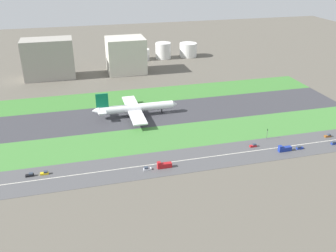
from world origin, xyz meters
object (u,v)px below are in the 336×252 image
Objects in this scene: airliner at (134,108)px; truck_2 at (284,149)px; car_3 at (334,143)px; traffic_light at (267,133)px; car_4 at (328,136)px; car_1 at (253,146)px; car_2 at (147,169)px; car_0 at (30,175)px; car_6 at (45,173)px; fuel_tank_centre at (163,50)px; car_5 at (299,148)px; fuel_tank_west at (142,54)px; fuel_tank_east at (188,50)px; truck_1 at (164,165)px; terminal_building at (49,59)px; hangar_building at (126,55)px.

airliner is 112.06m from truck_2.
traffic_light reaches higher than car_3.
car_1 is at bearing 180.00° from car_4.
car_2 is at bearing -175.44° from car_4.
car_3 is 1.00× the size of car_1.
car_6 is (7.73, 0.00, 0.00)m from car_0.
car_1 is 0.24× the size of fuel_tank_centre.
truck_2 is at bearing 0.00° from car_3.
airliner is 14.77× the size of car_5.
car_4 is 241.46m from fuel_tank_west.
car_2 is (-86.79, 0.00, -0.75)m from truck_2.
car_1 is at bearing -97.08° from fuel_tank_east.
traffic_light is 219.52m from fuel_tank_east.
car_0 is at bearing -135.86° from airliner.
terminal_building is at bearing -70.81° from truck_1.
truck_1 is 0.49× the size of fuel_tank_west.
car_0 is at bearing -115.20° from fuel_tank_west.
car_3 is 0.09× the size of terminal_building.
truck_1 is (65.74, -10.00, 0.75)m from car_6.
car_2 is 0.26× the size of fuel_tank_west.
traffic_light reaches higher than truck_2.
fuel_tank_centre is at bearing -77.14° from car_3.
car_5 and car_1 have the same top height.
truck_1 is at bearing -103.89° from fuel_tank_centre.
car_0 is 0.22× the size of fuel_tank_east.
car_3 is at bearing -3.07° from car_0.
fuel_tank_west is (24.87, 45.00, -11.65)m from hangar_building.
car_4 is 0.61× the size of traffic_light.
car_4 is 0.22× the size of fuel_tank_east.
car_5 is at bearing -40.62° from airliner.
car_0 is at bearing -8.93° from car_2.
hangar_building is (-68.45, 192.00, 15.99)m from truck_2.
terminal_building is (-56.95, 192.00, 18.12)m from car_2.
traffic_light is at bearing 3.26° from car_6.
airliner is at bearing -120.21° from fuel_tank_east.
car_5 is 0.52× the size of truck_1.
hangar_building reaches higher than car_4.
car_6 is at bearing -10.15° from car_2.
car_0 is 148.30m from traffic_light.
car_3 is (-2.79, -10.00, 0.00)m from car_4.
truck_1 is at bearing -110.62° from fuel_tank_east.
terminal_building reaches higher than fuel_tank_west.
car_6 is at bearing -3.21° from car_3.
terminal_building is (-141.38, 174.01, 14.75)m from traffic_light.
car_6 and car_4 have the same top height.
hangar_building reaches higher than fuel_tank_east.
car_5 is 28.38m from car_1.
car_6 is 0.52× the size of truck_1.
car_1 is at bearing -54.93° from terminal_building.
car_2 is at bearing -112.68° from fuel_tank_east.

